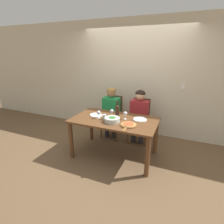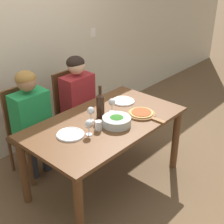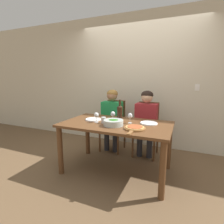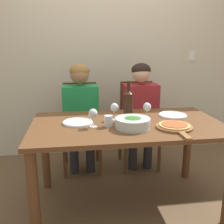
{
  "view_description": "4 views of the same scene",
  "coord_description": "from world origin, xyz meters",
  "px_view_note": "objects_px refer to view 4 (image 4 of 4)",
  "views": [
    {
      "loc": [
        1.15,
        -2.83,
        1.96
      ],
      "look_at": [
        -0.08,
        0.08,
        0.87
      ],
      "focal_mm": 28.0,
      "sensor_mm": 36.0,
      "label": 1
    },
    {
      "loc": [
        -1.95,
        -1.84,
        2.24
      ],
      "look_at": [
        0.11,
        0.01,
        0.82
      ],
      "focal_mm": 50.0,
      "sensor_mm": 36.0,
      "label": 2
    },
    {
      "loc": [
        0.92,
        -2.33,
        1.42
      ],
      "look_at": [
        -0.13,
        0.16,
        0.89
      ],
      "focal_mm": 28.0,
      "sensor_mm": 36.0,
      "label": 3
    },
    {
      "loc": [
        -0.43,
        -2.05,
        1.41
      ],
      "look_at": [
        -0.13,
        0.02,
        0.86
      ],
      "focal_mm": 42.0,
      "sensor_mm": 36.0,
      "label": 4
    }
  ],
  "objects_px": {
    "broccoli_bowl": "(133,123)",
    "wine_glass_right": "(147,108)",
    "chair_right": "(138,122)",
    "wine_glass_left": "(93,114)",
    "pizza_on_board": "(175,127)",
    "wine_glass_centre": "(114,108)",
    "person_woman": "(81,109)",
    "water_tumbler": "(108,121)",
    "dinner_plate_right": "(173,115)",
    "person_man": "(141,107)",
    "wine_bottle": "(128,105)",
    "chair_left": "(81,125)",
    "dinner_plate_left": "(78,122)"
  },
  "relations": [
    {
      "from": "broccoli_bowl",
      "to": "wine_glass_right",
      "type": "xyz_separation_m",
      "value": [
        0.17,
        0.22,
        0.06
      ]
    },
    {
      "from": "chair_right",
      "to": "wine_glass_left",
      "type": "relative_size",
      "value": 6.49
    },
    {
      "from": "broccoli_bowl",
      "to": "pizza_on_board",
      "type": "relative_size",
      "value": 0.65
    },
    {
      "from": "pizza_on_board",
      "to": "wine_glass_centre",
      "type": "bearing_deg",
      "value": 145.36
    },
    {
      "from": "person_woman",
      "to": "chair_right",
      "type": "bearing_deg",
      "value": 10.16
    },
    {
      "from": "chair_right",
      "to": "wine_glass_left",
      "type": "height_order",
      "value": "chair_right"
    },
    {
      "from": "wine_glass_right",
      "to": "wine_glass_centre",
      "type": "height_order",
      "value": "same"
    },
    {
      "from": "wine_glass_right",
      "to": "water_tumbler",
      "type": "bearing_deg",
      "value": -157.04
    },
    {
      "from": "chair_right",
      "to": "dinner_plate_right",
      "type": "bearing_deg",
      "value": -76.8
    },
    {
      "from": "chair_right",
      "to": "person_man",
      "type": "xyz_separation_m",
      "value": [
        0.0,
        -0.12,
        0.21
      ]
    },
    {
      "from": "person_woman",
      "to": "pizza_on_board",
      "type": "distance_m",
      "value": 1.15
    },
    {
      "from": "pizza_on_board",
      "to": "wine_glass_right",
      "type": "height_order",
      "value": "wine_glass_right"
    },
    {
      "from": "chair_right",
      "to": "dinner_plate_right",
      "type": "relative_size",
      "value": 3.87
    },
    {
      "from": "pizza_on_board",
      "to": "wine_glass_left",
      "type": "distance_m",
      "value": 0.65
    },
    {
      "from": "wine_bottle",
      "to": "wine_glass_right",
      "type": "relative_size",
      "value": 2.25
    },
    {
      "from": "chair_left",
      "to": "wine_glass_right",
      "type": "xyz_separation_m",
      "value": [
        0.56,
        -0.75,
        0.36
      ]
    },
    {
      "from": "broccoli_bowl",
      "to": "wine_glass_left",
      "type": "distance_m",
      "value": 0.32
    },
    {
      "from": "person_man",
      "to": "pizza_on_board",
      "type": "relative_size",
      "value": 2.84
    },
    {
      "from": "dinner_plate_left",
      "to": "wine_glass_left",
      "type": "distance_m",
      "value": 0.19
    },
    {
      "from": "dinner_plate_left",
      "to": "pizza_on_board",
      "type": "bearing_deg",
      "value": -18.06
    },
    {
      "from": "wine_glass_left",
      "to": "wine_bottle",
      "type": "bearing_deg",
      "value": 26.51
    },
    {
      "from": "chair_right",
      "to": "chair_left",
      "type": "bearing_deg",
      "value": 180.0
    },
    {
      "from": "wine_glass_centre",
      "to": "water_tumbler",
      "type": "height_order",
      "value": "wine_glass_centre"
    },
    {
      "from": "dinner_plate_right",
      "to": "pizza_on_board",
      "type": "xyz_separation_m",
      "value": [
        -0.12,
        -0.35,
        0.01
      ]
    },
    {
      "from": "chair_left",
      "to": "wine_glass_centre",
      "type": "bearing_deg",
      "value": -69.17
    },
    {
      "from": "chair_right",
      "to": "person_man",
      "type": "bearing_deg",
      "value": -90.0
    },
    {
      "from": "dinner_plate_right",
      "to": "wine_glass_centre",
      "type": "distance_m",
      "value": 0.56
    },
    {
      "from": "chair_left",
      "to": "wine_bottle",
      "type": "bearing_deg",
      "value": -61.95
    },
    {
      "from": "broccoli_bowl",
      "to": "wine_glass_right",
      "type": "bearing_deg",
      "value": 51.12
    },
    {
      "from": "chair_right",
      "to": "water_tumbler",
      "type": "bearing_deg",
      "value": -117.36
    },
    {
      "from": "person_man",
      "to": "pizza_on_board",
      "type": "distance_m",
      "value": 0.91
    },
    {
      "from": "broccoli_bowl",
      "to": "dinner_plate_right",
      "type": "relative_size",
      "value": 1.1
    },
    {
      "from": "dinner_plate_right",
      "to": "pizza_on_board",
      "type": "distance_m",
      "value": 0.37
    },
    {
      "from": "chair_right",
      "to": "water_tumbler",
      "type": "relative_size",
      "value": 10.75
    },
    {
      "from": "broccoli_bowl",
      "to": "dinner_plate_left",
      "type": "xyz_separation_m",
      "value": [
        -0.42,
        0.18,
        -0.03
      ]
    },
    {
      "from": "broccoli_bowl",
      "to": "dinner_plate_right",
      "type": "distance_m",
      "value": 0.53
    },
    {
      "from": "wine_glass_left",
      "to": "dinner_plate_left",
      "type": "bearing_deg",
      "value": 135.36
    },
    {
      "from": "wine_bottle",
      "to": "wine_glass_right",
      "type": "distance_m",
      "value": 0.17
    },
    {
      "from": "person_man",
      "to": "wine_glass_centre",
      "type": "height_order",
      "value": "person_man"
    },
    {
      "from": "wine_bottle",
      "to": "wine_glass_centre",
      "type": "relative_size",
      "value": 2.25
    },
    {
      "from": "dinner_plate_left",
      "to": "wine_glass_right",
      "type": "xyz_separation_m",
      "value": [
        0.6,
        0.03,
        0.1
      ]
    },
    {
      "from": "wine_glass_left",
      "to": "wine_glass_right",
      "type": "distance_m",
      "value": 0.5
    },
    {
      "from": "person_woman",
      "to": "wine_glass_centre",
      "type": "relative_size",
      "value": 7.98
    },
    {
      "from": "person_man",
      "to": "dinner_plate_left",
      "type": "bearing_deg",
      "value": -136.94
    },
    {
      "from": "person_man",
      "to": "dinner_plate_left",
      "type": "xyz_separation_m",
      "value": [
        -0.71,
        -0.66,
        0.05
      ]
    },
    {
      "from": "chair_left",
      "to": "person_man",
      "type": "relative_size",
      "value": 0.81
    },
    {
      "from": "chair_left",
      "to": "wine_glass_right",
      "type": "relative_size",
      "value": 6.49
    },
    {
      "from": "dinner_plate_right",
      "to": "person_woman",
      "type": "bearing_deg",
      "value": 145.98
    },
    {
      "from": "dinner_plate_right",
      "to": "water_tumbler",
      "type": "bearing_deg",
      "value": -160.22
    },
    {
      "from": "person_woman",
      "to": "wine_glass_centre",
      "type": "distance_m",
      "value": 0.68
    }
  ]
}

